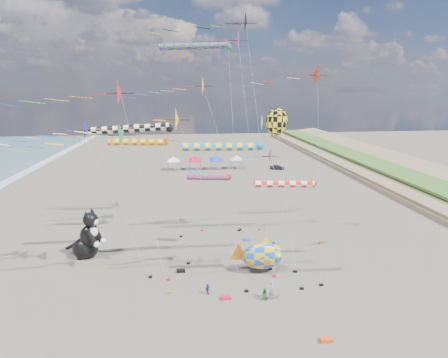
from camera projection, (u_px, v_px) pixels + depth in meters
name	position (u px, v px, depth m)	size (l,w,h in m)	color
ground	(238.00, 349.00, 25.60)	(260.00, 260.00, 0.00)	brown
delta_kite_0	(158.00, 144.00, 43.55)	(11.21, 2.00, 13.22)	#1A67B4
delta_kite_1	(207.00, 88.00, 36.82)	(12.63, 2.30, 20.07)	yellow
delta_kite_2	(76.00, 134.00, 31.00)	(11.74, 1.82, 15.98)	#1C1CCE
delta_kite_3	(249.00, 26.00, 36.47)	(12.13, 2.59, 26.47)	black
delta_kite_4	(107.00, 137.00, 30.72)	(12.82, 2.57, 15.98)	#14933C
delta_kite_5	(306.00, 77.00, 37.98)	(10.72, 2.62, 21.38)	red
delta_kite_6	(176.00, 123.00, 28.22)	(13.48, 2.09, 17.23)	yellow
delta_kite_7	(227.00, 41.00, 40.78)	(14.82, 2.79, 25.68)	#E22297
delta_kite_8	(269.00, 163.00, 29.77)	(9.04, 1.71, 13.63)	#76249C
delta_kite_9	(101.00, 96.00, 27.65)	(13.95, 2.40, 19.45)	red
windsock_0	(141.00, 143.00, 41.55)	(8.38, 0.85, 12.83)	#E75813
windsock_1	(225.00, 147.00, 33.10)	(9.16, 0.82, 13.61)	blue
windsock_2	(134.00, 129.00, 33.91)	(9.38, 0.78, 15.16)	black
windsock_3	(211.00, 178.00, 44.97)	(7.18, 0.70, 7.84)	red
windsock_4	(287.00, 185.00, 30.87)	(7.08, 0.66, 10.69)	red
windsock_5	(198.00, 47.00, 40.66)	(9.70, 0.79, 23.76)	#178330
angelfish_kite	(275.00, 123.00, 34.23)	(3.74, 3.02, 16.70)	yellow
cat_inflatable	(87.00, 233.00, 39.03)	(4.31, 2.15, 5.82)	black
fish_inflatable	(263.00, 256.00, 35.83)	(5.87, 2.77, 4.13)	blue
person_adult	(272.00, 290.00, 31.36)	(0.69, 0.45, 1.88)	gray
child_green	(265.00, 295.00, 31.27)	(0.60, 0.47, 1.24)	#26741E
child_blue	(208.00, 289.00, 32.31)	(0.64, 0.27, 1.09)	navy
kite_bag_0	(181.00, 271.00, 36.34)	(0.90, 0.44, 0.30)	black
kite_bag_1	(226.00, 298.00, 31.66)	(0.90, 0.44, 0.30)	red
kite_bag_2	(326.00, 340.00, 26.27)	(0.90, 0.44, 0.30)	#F03F14
kite_bag_3	(247.00, 240.00, 43.96)	(0.90, 0.44, 0.30)	blue
tent_row	(205.00, 157.00, 82.74)	(19.20, 4.20, 3.80)	white
parked_car	(277.00, 167.00, 83.37)	(1.39, 3.47, 1.18)	#26262D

